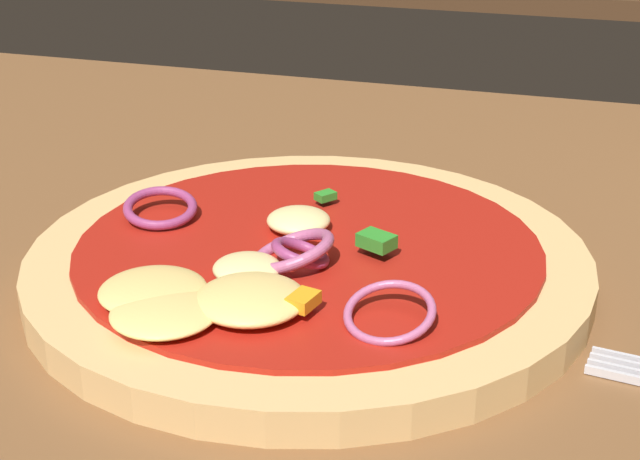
# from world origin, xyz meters

# --- Properties ---
(dining_table) EXTENTS (1.40, 0.82, 0.03)m
(dining_table) POSITION_xyz_m (0.00, 0.00, 0.01)
(dining_table) COLOR brown
(dining_table) RESTS_ON ground
(pizza) EXTENTS (0.29, 0.29, 0.04)m
(pizza) POSITION_xyz_m (-0.05, 0.02, 0.04)
(pizza) COLOR tan
(pizza) RESTS_ON dining_table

